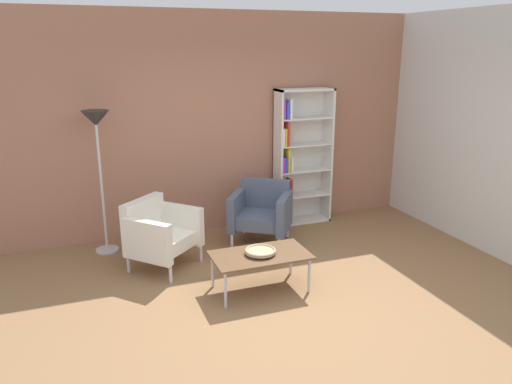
{
  "coord_description": "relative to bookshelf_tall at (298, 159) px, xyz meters",
  "views": [
    {
      "loc": [
        -1.85,
        -3.95,
        2.46
      ],
      "look_at": [
        -0.06,
        0.84,
        0.95
      ],
      "focal_mm": 34.95,
      "sensor_mm": 36.0,
      "label": 1
    }
  ],
  "objects": [
    {
      "name": "coffee_table_low",
      "position": [
        -1.25,
        -1.79,
        -0.56
      ],
      "size": [
        1.0,
        0.56,
        0.4
      ],
      "color": "brown",
      "rests_on": "ground_plane"
    },
    {
      "name": "bookshelf_tall",
      "position": [
        0.0,
        0.0,
        0.0
      ],
      "size": [
        0.8,
        0.3,
        1.9
      ],
      "color": "silver",
      "rests_on": "ground_plane"
    },
    {
      "name": "decorative_bowl",
      "position": [
        -1.25,
        -1.79,
        -0.49
      ],
      "size": [
        0.32,
        0.32,
        0.05
      ],
      "color": "tan",
      "rests_on": "coffee_table_low"
    },
    {
      "name": "floor_lamp_torchiere",
      "position": [
        -2.67,
        -0.17,
        0.52
      ],
      "size": [
        0.32,
        0.32,
        1.74
      ],
      "color": "silver",
      "rests_on": "ground_plane"
    },
    {
      "name": "armchair_near_window",
      "position": [
        -2.12,
        -0.85,
        -0.51
      ],
      "size": [
        0.95,
        0.95,
        0.78
      ],
      "rotation": [
        0.0,
        0.0,
        0.75
      ],
      "color": "white",
      "rests_on": "ground_plane"
    },
    {
      "name": "brick_back_panel",
      "position": [
        -1.09,
        0.21,
        0.52
      ],
      "size": [
        6.4,
        0.12,
        2.9
      ],
      "primitive_type": "cube",
      "color": "#A87056",
      "rests_on": "ground_plane"
    },
    {
      "name": "plaster_right_partition",
      "position": [
        1.77,
        -1.65,
        0.52
      ],
      "size": [
        0.12,
        5.2,
        2.9
      ],
      "primitive_type": "cube",
      "color": "silver",
      "rests_on": "ground_plane"
    },
    {
      "name": "ground_plane",
      "position": [
        -1.09,
        -2.25,
        -0.93
      ],
      "size": [
        8.32,
        8.32,
        0.0
      ],
      "primitive_type": "plane",
      "color": "olive"
    },
    {
      "name": "armchair_spare_guest",
      "position": [
        -0.75,
        -0.55,
        -0.51
      ],
      "size": [
        0.94,
        0.93,
        0.78
      ],
      "rotation": [
        0.0,
        0.0,
        -0.6
      ],
      "color": "#4C566B",
      "rests_on": "ground_plane"
    }
  ]
}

